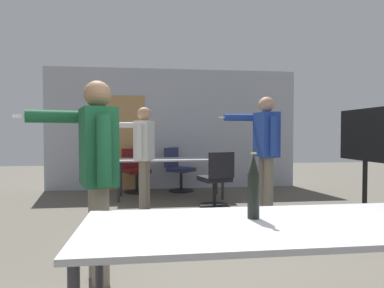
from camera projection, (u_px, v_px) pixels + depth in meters
The scene contains 11 objects.
back_wall at pixel (173, 129), 7.63m from camera, with size 5.55×0.12×2.65m.
conference_table_near at pixel (280, 234), 1.85m from camera, with size 2.13×0.83×0.75m.
conference_table_far at pixel (170, 162), 6.49m from camera, with size 2.02×0.70×0.75m.
tv_screen at pixel (365, 154), 4.43m from camera, with size 0.44×1.09×1.55m.
person_far_watching at pixel (144, 148), 5.48m from camera, with size 0.70×0.74×1.65m.
person_left_plaid at pixel (96, 162), 2.82m from camera, with size 0.89×0.65×1.66m.
person_near_casual at pixel (265, 143), 5.28m from camera, with size 0.84×0.70×1.79m.
office_chair_side_rolled at pixel (135, 172), 7.15m from camera, with size 0.62×0.66×0.91m.
office_chair_near_pushed at pixel (216, 181), 5.67m from camera, with size 0.57×0.62×0.93m.
office_chair_mid_tucked at pixel (178, 171), 7.28m from camera, with size 0.69×0.68×0.92m.
beer_bottle at pixel (254, 187), 1.93m from camera, with size 0.07×0.07×0.37m.
Camera 1 is at (-0.56, -1.50, 1.23)m, focal length 32.00 mm.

